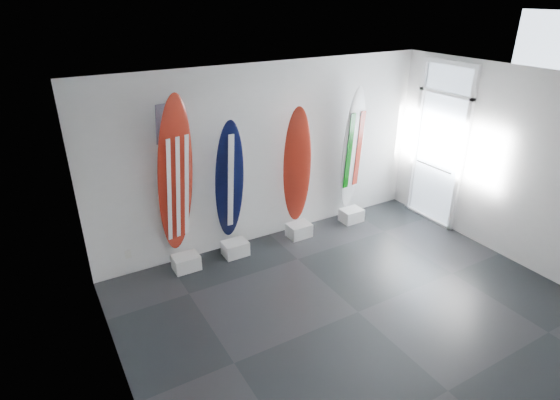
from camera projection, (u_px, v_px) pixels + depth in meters
floor at (358, 312)px, 6.14m from camera, size 6.00×6.00×0.00m
ceiling at (378, 90)px, 4.88m from camera, size 6.00×6.00×0.00m
wall_back at (268, 155)px, 7.47m from camera, size 6.00×0.00×6.00m
wall_left at (113, 287)px, 4.14m from camera, size 0.00×5.00×5.00m
wall_right at (520, 169)px, 6.87m from camera, size 0.00×5.00×5.00m
display_block_usa at (186, 262)px, 7.05m from camera, size 0.40×0.30×0.24m
surfboard_usa at (176, 178)px, 6.54m from camera, size 0.67×0.59×2.54m
display_block_navy at (235, 248)px, 7.43m from camera, size 0.40×0.30×0.24m
surfboard_navy at (230, 182)px, 7.03m from camera, size 0.50×0.43×2.07m
display_block_swiss at (299, 230)px, 8.00m from camera, size 0.40×0.30×0.24m
surfboard_swiss at (297, 167)px, 7.58m from camera, size 0.53×0.39×2.10m
display_block_italy at (351, 215)px, 8.53m from camera, size 0.40×0.30×0.24m
surfboard_italy at (353, 150)px, 8.07m from camera, size 0.55×0.29×2.29m
wall_outlet at (128, 254)px, 6.82m from camera, size 0.09×0.02×0.13m
glass_door at (439, 147)px, 8.11m from camera, size 0.12×1.16×2.85m
balcony at (478, 180)px, 9.10m from camera, size 2.80×2.20×1.20m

